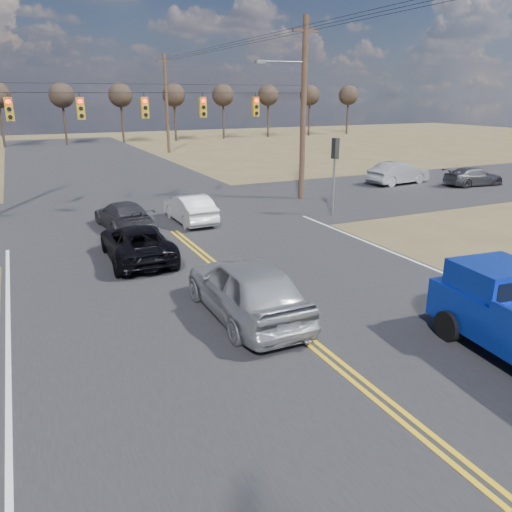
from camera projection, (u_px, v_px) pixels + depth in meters
name	position (u px, v px, depth m)	size (l,w,h in m)	color
ground	(365.00, 388.00, 10.52)	(160.00, 160.00, 0.00)	brown
road_main	(204.00, 256.00, 19.11)	(14.00, 120.00, 0.02)	#28282B
road_cross	(152.00, 214.00, 25.98)	(120.00, 12.00, 0.02)	#28282B
signal_gantry	(156.00, 113.00, 24.45)	(19.60, 4.83, 10.00)	#473323
utility_poles	(150.00, 110.00, 23.52)	(19.60, 58.32, 10.00)	#473323
treeline	(111.00, 98.00, 31.93)	(87.00, 117.80, 7.40)	#33261C
silver_suv	(246.00, 288.00, 13.63)	(2.05, 5.09, 1.73)	#96999D
black_suv	(137.00, 243.00, 18.49)	(2.21, 4.80, 1.33)	black
white_car_queue	(190.00, 208.00, 24.03)	(1.45, 4.15, 1.37)	silver
dgrey_car_queue	(123.00, 215.00, 22.86)	(1.78, 4.39, 1.27)	#37373D
cross_car_east_near	(399.00, 173.00, 34.40)	(4.61, 1.61, 1.52)	#9DA0A5
cross_car_east_far	(474.00, 177.00, 33.82)	(4.26, 1.73, 1.24)	#39393F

